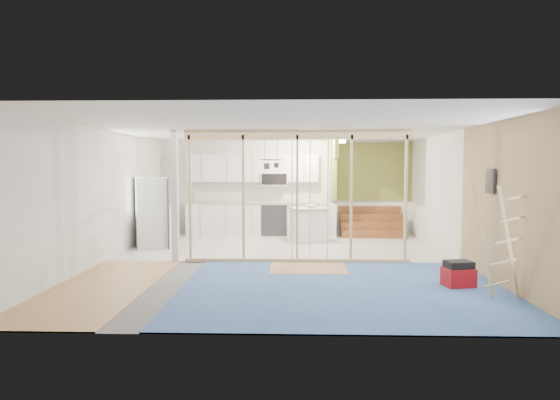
{
  "coord_description": "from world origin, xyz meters",
  "views": [
    {
      "loc": [
        0.24,
        -9.09,
        1.87
      ],
      "look_at": [
        -0.05,
        0.6,
        1.2
      ],
      "focal_mm": 30.0,
      "sensor_mm": 36.0,
      "label": 1
    }
  ],
  "objects_px": {
    "fridge": "(152,213)",
    "ladder": "(499,242)",
    "island": "(308,225)",
    "toolbox": "(458,275)"
  },
  "relations": [
    {
      "from": "island",
      "to": "toolbox",
      "type": "height_order",
      "value": "island"
    },
    {
      "from": "fridge",
      "to": "toolbox",
      "type": "height_order",
      "value": "fridge"
    },
    {
      "from": "island",
      "to": "ladder",
      "type": "height_order",
      "value": "ladder"
    },
    {
      "from": "island",
      "to": "ladder",
      "type": "relative_size",
      "value": 0.66
    },
    {
      "from": "island",
      "to": "toolbox",
      "type": "xyz_separation_m",
      "value": [
        2.21,
        -4.52,
        -0.23
      ]
    },
    {
      "from": "fridge",
      "to": "ladder",
      "type": "distance_m",
      "value": 7.41
    },
    {
      "from": "fridge",
      "to": "ladder",
      "type": "bearing_deg",
      "value": -55.44
    },
    {
      "from": "fridge",
      "to": "island",
      "type": "xyz_separation_m",
      "value": [
        3.65,
        1.08,
        -0.4
      ]
    },
    {
      "from": "fridge",
      "to": "toolbox",
      "type": "xyz_separation_m",
      "value": [
        5.86,
        -3.43,
        -0.62
      ]
    },
    {
      "from": "island",
      "to": "ladder",
      "type": "bearing_deg",
      "value": -77.98
    }
  ]
}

